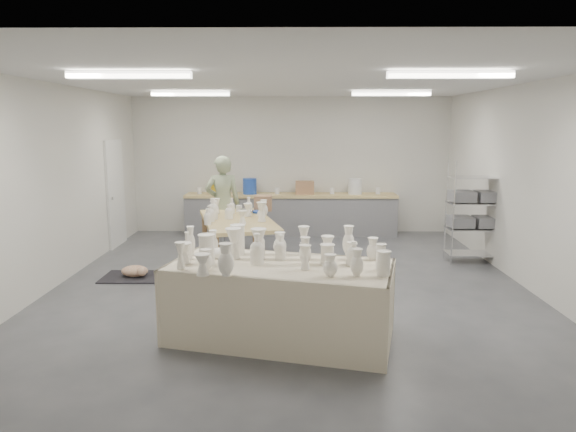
{
  "coord_description": "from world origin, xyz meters",
  "views": [
    {
      "loc": [
        0.05,
        -7.44,
        2.38
      ],
      "look_at": [
        -0.03,
        0.08,
        1.05
      ],
      "focal_mm": 32.0,
      "sensor_mm": 36.0,
      "label": 1
    }
  ],
  "objects_px": {
    "potter": "(223,204)",
    "drying_table": "(279,298)",
    "work_table": "(239,217)",
    "red_stool": "(226,235)"
  },
  "relations": [
    {
      "from": "potter",
      "to": "drying_table",
      "type": "bearing_deg",
      "value": 97.77
    },
    {
      "from": "work_table",
      "to": "drying_table",
      "type": "bearing_deg",
      "value": -90.76
    },
    {
      "from": "red_stool",
      "to": "potter",
      "type": "bearing_deg",
      "value": -90.0
    },
    {
      "from": "drying_table",
      "to": "red_stool",
      "type": "distance_m",
      "value": 4.55
    },
    {
      "from": "drying_table",
      "to": "red_stool",
      "type": "height_order",
      "value": "drying_table"
    },
    {
      "from": "work_table",
      "to": "potter",
      "type": "height_order",
      "value": "potter"
    },
    {
      "from": "drying_table",
      "to": "work_table",
      "type": "height_order",
      "value": "drying_table"
    },
    {
      "from": "work_table",
      "to": "red_stool",
      "type": "xyz_separation_m",
      "value": [
        -0.42,
        1.26,
        -0.58
      ]
    },
    {
      "from": "work_table",
      "to": "potter",
      "type": "distance_m",
      "value": 1.08
    },
    {
      "from": "drying_table",
      "to": "potter",
      "type": "distance_m",
      "value": 4.31
    }
  ]
}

